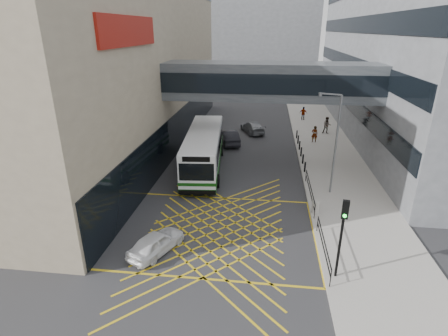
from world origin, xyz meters
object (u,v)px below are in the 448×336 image
at_px(street_lamp, 334,139).
at_px(car_dark, 229,137).
at_px(pedestrian_b, 327,125).
at_px(litter_bin, 316,207).
at_px(car_white, 156,242).
at_px(pedestrian_a, 314,134).
at_px(pedestrian_c, 303,113).
at_px(bus, 204,149).
at_px(car_silver, 253,127).
at_px(traffic_light, 342,228).

bearing_deg(street_lamp, car_dark, 147.98).
distance_m(street_lamp, pedestrian_b, 16.58).
bearing_deg(litter_bin, pedestrian_b, 79.84).
bearing_deg(pedestrian_b, car_white, -114.92).
bearing_deg(pedestrian_a, pedestrian_b, -115.80).
relative_size(car_white, pedestrian_c, 2.25).
xyz_separation_m(car_white, street_lamp, (10.62, 8.82, 3.71)).
height_order(bus, litter_bin, bus).
height_order(street_lamp, pedestrian_a, street_lamp).
height_order(car_silver, litter_bin, car_silver).
height_order(bus, car_dark, bus).
distance_m(bus, car_dark, 7.57).
relative_size(car_dark, pedestrian_b, 2.50).
height_order(traffic_light, litter_bin, traffic_light).
xyz_separation_m(traffic_light, pedestrian_b, (3.28, 26.10, -1.84)).
bearing_deg(bus, car_white, -97.05).
bearing_deg(pedestrian_b, street_lamp, -95.46).
bearing_deg(traffic_light, car_white, -178.06).
bearing_deg(litter_bin, pedestrian_c, 87.01).
height_order(car_dark, street_lamp, street_lamp).
relative_size(traffic_light, litter_bin, 4.84).
height_order(car_dark, traffic_light, traffic_light).
xyz_separation_m(traffic_light, litter_bin, (-0.23, 6.54, -2.36)).
bearing_deg(car_dark, traffic_light, 93.80).
distance_m(car_white, pedestrian_b, 28.03).
relative_size(pedestrian_a, pedestrian_b, 0.93).
height_order(bus, street_lamp, street_lamp).
bearing_deg(pedestrian_b, car_dark, -154.15).
relative_size(car_white, car_dark, 0.82).
xyz_separation_m(pedestrian_a, pedestrian_c, (-0.33, 9.96, -0.02)).
relative_size(car_dark, litter_bin, 5.43).
bearing_deg(car_silver, pedestrian_b, 158.54).
xyz_separation_m(car_white, car_dark, (1.88, 20.17, 0.13)).
bearing_deg(car_white, car_silver, -74.63).
bearing_deg(pedestrian_a, car_white, 63.80).
bearing_deg(car_silver, pedestrian_a, 130.69).
height_order(bus, traffic_light, traffic_light).
bearing_deg(litter_bin, street_lamp, 68.97).
bearing_deg(street_lamp, car_white, -119.89).
bearing_deg(pedestrian_c, pedestrian_a, 108.36).
bearing_deg(litter_bin, pedestrian_a, 83.98).
height_order(car_white, street_lamp, street_lamp).
bearing_deg(pedestrian_a, car_dark, 8.34).
height_order(car_white, car_dark, car_dark).
height_order(pedestrian_a, pedestrian_b, pedestrian_b).
relative_size(car_white, street_lamp, 0.54).
relative_size(car_white, traffic_light, 0.92).
height_order(litter_bin, pedestrian_b, pedestrian_b).
bearing_deg(litter_bin, traffic_light, -87.99).
bearing_deg(litter_bin, car_dark, 116.60).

